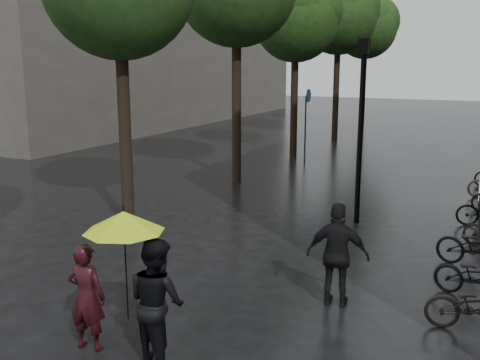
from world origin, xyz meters
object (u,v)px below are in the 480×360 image
Objects in this scene: person_black at (157,302)px; pedestrian_walking at (338,255)px; person_burgundy at (87,297)px; lamp_post at (361,114)px.

person_black is 3.50m from pedestrian_walking.
person_black is at bearing 178.12° from person_burgundy.
person_black is (1.18, 0.13, 0.11)m from person_burgundy.
person_burgundy is 0.89× the size of person_black.
person_burgundy is at bearing 25.36° from person_black.
lamp_post reaches higher than person_black.
person_burgundy is 4.30m from pedestrian_walking.
lamp_post is (0.70, 8.31, 1.99)m from person_black.
person_burgundy is at bearing -102.58° from lamp_post.
lamp_post is (-1.03, 5.28, 1.99)m from pedestrian_walking.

